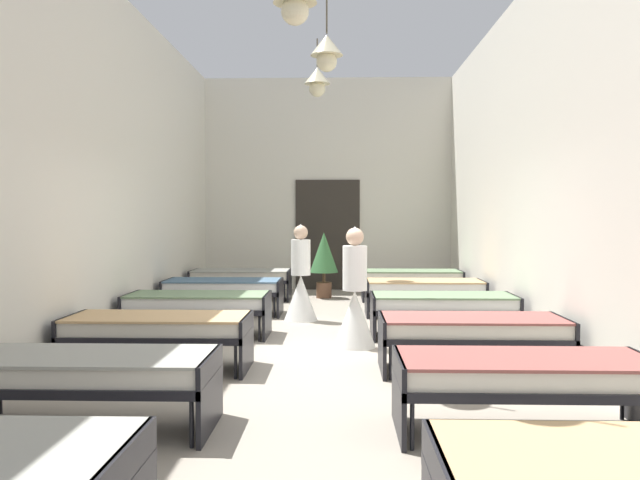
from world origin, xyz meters
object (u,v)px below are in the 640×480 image
bed_right_row_3 (443,305)px  potted_plant (324,256)px  bed_right_row_5 (411,277)px  bed_left_row_4 (224,288)px  nurse_near_aisle (301,286)px  bed_right_row_2 (472,330)px  bed_left_row_5 (241,277)px  bed_right_row_1 (525,375)px  nurse_mid_aisle (355,304)px  bed_left_row_3 (198,304)px  bed_left_row_2 (158,328)px  bed_left_row_1 (88,372)px  bed_right_row_4 (424,288)px

bed_right_row_3 → potted_plant: (-1.68, 4.10, 0.38)m
potted_plant → bed_right_row_5: bearing=-10.0°
bed_left_row_4 → nurse_near_aisle: bearing=-22.7°
bed_right_row_2 → bed_left_row_5: 6.57m
bed_left_row_5 → potted_plant: bearing=10.6°
bed_right_row_1 → nurse_near_aisle: nurse_near_aisle is taller
bed_right_row_3 → nurse_mid_aisle: nurse_mid_aisle is taller
bed_right_row_5 → potted_plant: (-1.68, 0.30, 0.38)m
bed_left_row_3 → bed_right_row_2: bearing=-30.1°
bed_left_row_2 → nurse_near_aisle: size_ratio=1.28×
bed_left_row_3 → nurse_mid_aisle: size_ratio=1.28×
bed_left_row_2 → bed_left_row_1: bearing=-90.0°
bed_right_row_3 → bed_right_row_4: same height
bed_left_row_2 → potted_plant: 6.22m
bed_left_row_3 → potted_plant: bearing=68.8°
bed_right_row_2 → nurse_near_aisle: size_ratio=1.28×
bed_left_row_5 → bed_right_row_5: bearing=0.0°
bed_left_row_3 → bed_left_row_4: bearing=90.0°
bed_left_row_2 → bed_right_row_4: bearing=49.3°
bed_right_row_4 → potted_plant: size_ratio=1.47×
bed_left_row_3 → nurse_near_aisle: bearing=46.2°
bed_right_row_4 → bed_left_row_3: bearing=-149.9°
bed_right_row_1 → nurse_near_aisle: 5.52m
bed_left_row_2 → bed_left_row_5: (0.00, 5.70, 0.00)m
bed_right_row_1 → bed_left_row_4: 6.57m
bed_right_row_5 → potted_plant: bearing=170.0°
bed_right_row_1 → bed_left_row_1: bearing=180.0°
bed_left_row_3 → bed_left_row_2: bearing=-90.0°
bed_left_row_1 → bed_right_row_4: (3.27, 5.70, 0.00)m
bed_right_row_3 → bed_left_row_4: 3.78m
bed_left_row_1 → bed_left_row_2: (0.00, 1.90, 0.00)m
bed_right_row_2 → bed_right_row_5: same height
bed_right_row_2 → bed_right_row_3: same height
bed_right_row_1 → nurse_mid_aisle: 3.36m
bed_left_row_3 → bed_right_row_3: size_ratio=1.00×
bed_right_row_1 → bed_right_row_5: size_ratio=1.00×
bed_right_row_4 → bed_left_row_2: bearing=-130.7°
bed_left_row_3 → nurse_near_aisle: (1.30, 1.36, 0.09)m
bed_right_row_2 → bed_left_row_4: bearing=130.7°
nurse_near_aisle → bed_right_row_3: bearing=-89.5°
bed_right_row_4 → nurse_mid_aisle: bearing=-114.9°
bed_left_row_4 → bed_right_row_2: bearing=-49.3°
bed_left_row_1 → nurse_mid_aisle: 3.77m
bed_left_row_1 → nurse_near_aisle: (1.30, 5.16, 0.09)m
bed_left_row_1 → bed_right_row_3: (3.27, 3.80, 0.00)m
bed_left_row_2 → bed_right_row_4: (3.27, 3.80, 0.00)m
bed_right_row_1 → bed_left_row_5: bearing=113.3°
bed_left_row_4 → bed_right_row_5: bearing=30.1°
bed_left_row_3 → bed_left_row_5: 3.80m
nurse_near_aisle → bed_right_row_2: bearing=-113.8°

